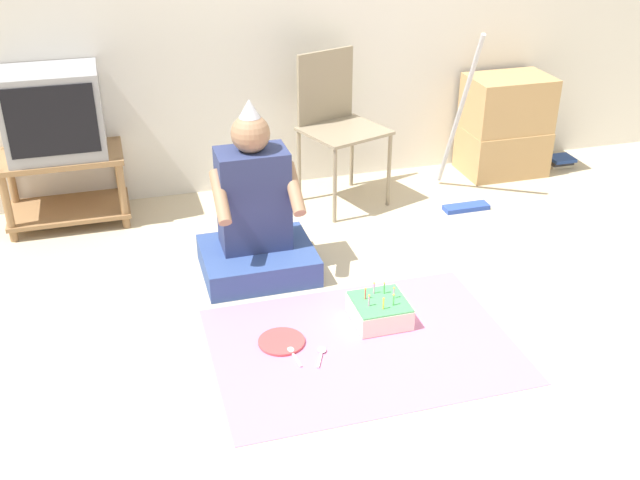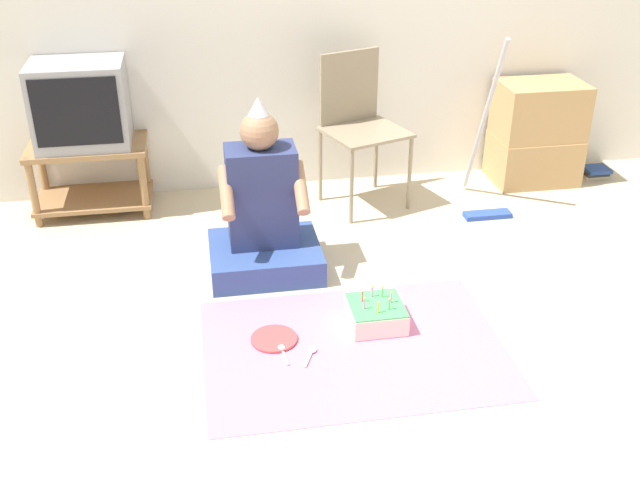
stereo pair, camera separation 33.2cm
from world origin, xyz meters
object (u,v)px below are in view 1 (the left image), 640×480
tv (53,113)px  person_seated (255,220)px  cardboard_box_stack (505,126)px  dust_mop (462,158)px  folding_chair (336,117)px  birthday_cake (379,310)px  book_pile (560,161)px  paper_plate (281,341)px

tv → person_seated: bearing=-42.8°
tv → person_seated: person_seated is taller
cardboard_box_stack → dust_mop: 0.62m
person_seated → folding_chair: bearing=48.8°
folding_chair → dust_mop: size_ratio=0.85×
folding_chair → dust_mop: (0.72, -0.27, -0.23)m
person_seated → birthday_cake: person_seated is taller
folding_chair → birthday_cake: bearing=-98.5°
dust_mop → birthday_cake: dust_mop is taller
tv → book_pile: bearing=-0.8°
person_seated → cardboard_box_stack: bearing=24.6°
tv → folding_chair: (1.59, -0.12, -0.13)m
birthday_cake → tv: bearing=133.0°
book_pile → person_seated: person_seated is taller
cardboard_box_stack → paper_plate: size_ratio=3.11×
person_seated → paper_plate: 0.72m
tv → paper_plate: (0.91, -1.53, -0.65)m
dust_mop → paper_plate: size_ratio=5.06×
book_pile → dust_mop: bearing=-159.4°
tv → dust_mop: dust_mop is taller
paper_plate → book_pile: bearing=32.5°
cardboard_box_stack → birthday_cake: 2.05m
dust_mop → paper_plate: bearing=-140.9°
cardboard_box_stack → paper_plate: 2.44m
tv → person_seated: 1.33m
dust_mop → book_pile: 1.03m
tv → birthday_cake: 2.12m
tv → paper_plate: bearing=-59.4°
folding_chair → person_seated: person_seated is taller
paper_plate → tv: bearing=120.6°
cardboard_box_stack → book_pile: size_ratio=3.83×
cardboard_box_stack → book_pile: cardboard_box_stack is taller
cardboard_box_stack → person_seated: bearing=-155.4°
book_pile → tv: bearing=179.2°
dust_mop → person_seated: size_ratio=1.16×
folding_chair → cardboard_box_stack: folding_chair is taller
book_pile → birthday_cake: birthday_cake is taller
dust_mop → birthday_cake: (-0.92, -1.09, -0.24)m
tv → paper_plate: 1.90m
cardboard_box_stack → dust_mop: (-0.49, -0.38, -0.03)m
folding_chair → dust_mop: dust_mop is taller
tv → cardboard_box_stack: (2.79, -0.02, -0.34)m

